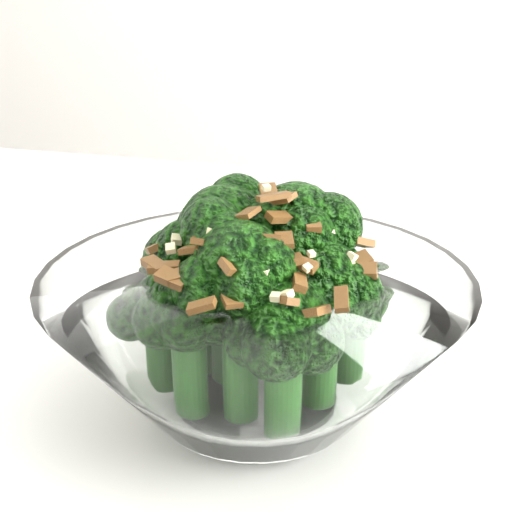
% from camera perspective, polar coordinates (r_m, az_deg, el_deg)
% --- Properties ---
extents(table, '(1.23, 0.84, 0.75)m').
position_cam_1_polar(table, '(0.62, -0.56, -8.67)').
color(table, white).
rests_on(table, ground).
extents(broccoli_dish, '(0.24, 0.24, 0.14)m').
position_cam_1_polar(broccoli_dish, '(0.41, -0.03, -5.71)').
color(broccoli_dish, white).
rests_on(broccoli_dish, table).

